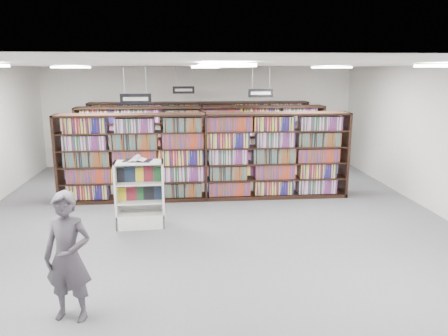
{
  "coord_description": "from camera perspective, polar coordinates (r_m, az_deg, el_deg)",
  "views": [
    {
      "loc": [
        -0.49,
        -8.36,
        3.11
      ],
      "look_at": [
        0.31,
        0.5,
        1.1
      ],
      "focal_mm": 35.0,
      "sensor_mm": 36.0,
      "label": 1
    }
  ],
  "objects": [
    {
      "name": "troffer_back_right",
      "position": [
        10.93,
        13.78,
        12.64
      ],
      "size": [
        0.6,
        1.2,
        0.04
      ],
      "primitive_type": "cube",
      "color": "white",
      "rests_on": "ceiling"
    },
    {
      "name": "aisle_sign_center",
      "position": [
        13.37,
        -5.3,
        10.2
      ],
      "size": [
        0.65,
        0.02,
        0.8
      ],
      "color": "#B2B2B7",
      "rests_on": "ceiling"
    },
    {
      "name": "open_book",
      "position": [
        8.8,
        -11.29,
        1.12
      ],
      "size": [
        0.59,
        0.41,
        0.12
      ],
      "rotation": [
        0.0,
        0.0,
        -0.18
      ],
      "color": "black",
      "rests_on": "endcap_display"
    },
    {
      "name": "endcap_display",
      "position": [
        8.99,
        -10.84,
        -4.62
      ],
      "size": [
        0.98,
        0.52,
        1.35
      ],
      "rotation": [
        0.0,
        0.0,
        0.04
      ],
      "color": "white",
      "rests_on": "floor"
    },
    {
      "name": "aisle_sign_left",
      "position": [
        9.43,
        -11.47,
        8.96
      ],
      "size": [
        0.65,
        0.02,
        0.8
      ],
      "color": "#B2B2B7",
      "rests_on": "ceiling"
    },
    {
      "name": "bookshelf_row_near",
      "position": [
        10.57,
        -2.43,
        1.49
      ],
      "size": [
        7.0,
        0.6,
        2.1
      ],
      "color": "black",
      "rests_on": "floor"
    },
    {
      "name": "wall_front",
      "position": [
        2.84,
        5.8,
        -19.46
      ],
      "size": [
        10.0,
        0.1,
        3.2
      ],
      "primitive_type": "cube",
      "color": "white",
      "rests_on": "ground"
    },
    {
      "name": "troffer_back_left",
      "position": [
        10.66,
        -19.26,
        12.31
      ],
      "size": [
        0.6,
        1.2,
        0.04
      ],
      "primitive_type": "cube",
      "color": "white",
      "rests_on": "ceiling"
    },
    {
      "name": "troffer_front_center",
      "position": [
        5.38,
        0.01,
        13.25
      ],
      "size": [
        0.6,
        1.2,
        0.04
      ],
      "primitive_type": "cube",
      "color": "white",
      "rests_on": "ceiling"
    },
    {
      "name": "ceiling",
      "position": [
        8.37,
        -1.89,
        13.34
      ],
      "size": [
        10.0,
        12.0,
        0.1
      ],
      "primitive_type": "cube",
      "color": "white",
      "rests_on": "wall_back"
    },
    {
      "name": "bookshelf_row_mid",
      "position": [
        12.54,
        -2.88,
        3.27
      ],
      "size": [
        7.0,
        0.6,
        2.1
      ],
      "color": "black",
      "rests_on": "floor"
    },
    {
      "name": "wall_back",
      "position": [
        14.45,
        -3.23,
        6.72
      ],
      "size": [
        10.0,
        0.1,
        3.2
      ],
      "primitive_type": "cube",
      "color": "white",
      "rests_on": "ground"
    },
    {
      "name": "floor",
      "position": [
        8.93,
        -1.74,
        -7.65
      ],
      "size": [
        12.0,
        12.0,
        0.0
      ],
      "primitive_type": "plane",
      "color": "#515156",
      "rests_on": "ground"
    },
    {
      "name": "troffer_back_center",
      "position": [
        10.37,
        -2.54,
        13.0
      ],
      "size": [
        0.6,
        1.2,
        0.04
      ],
      "primitive_type": "cube",
      "color": "white",
      "rests_on": "ceiling"
    },
    {
      "name": "bookshelf_row_far",
      "position": [
        14.22,
        -3.16,
        4.39
      ],
      "size": [
        7.0,
        0.6,
        2.1
      ],
      "color": "black",
      "rests_on": "floor"
    },
    {
      "name": "aisle_sign_right",
      "position": [
        11.55,
        4.82,
        9.82
      ],
      "size": [
        0.65,
        0.02,
        0.8
      ],
      "color": "#B2B2B7",
      "rests_on": "ceiling"
    },
    {
      "name": "shopper",
      "position": [
        5.86,
        -19.71,
        -10.88
      ],
      "size": [
        0.68,
        0.52,
        1.67
      ],
      "primitive_type": "imported",
      "rotation": [
        0.0,
        0.0,
        -0.21
      ],
      "color": "#443F48",
      "rests_on": "floor"
    }
  ]
}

